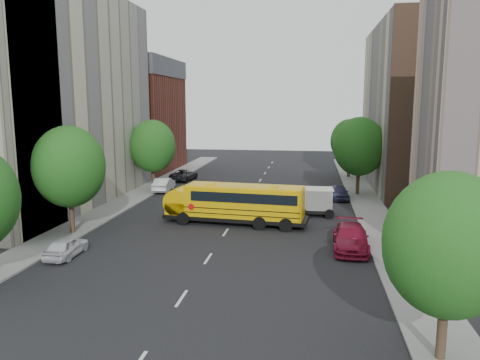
% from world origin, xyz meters
% --- Properties ---
extents(ground, '(120.00, 120.00, 0.00)m').
position_xyz_m(ground, '(0.00, 0.00, 0.00)').
color(ground, black).
rests_on(ground, ground).
extents(sidewalk_left, '(3.00, 80.00, 0.12)m').
position_xyz_m(sidewalk_left, '(-11.50, 5.00, 0.06)').
color(sidewalk_left, slate).
rests_on(sidewalk_left, ground).
extents(sidewalk_right, '(3.00, 80.00, 0.12)m').
position_xyz_m(sidewalk_right, '(11.50, 5.00, 0.06)').
color(sidewalk_right, slate).
rests_on(sidewalk_right, ground).
extents(lane_markings, '(0.15, 64.00, 0.01)m').
position_xyz_m(lane_markings, '(0.00, 10.00, 0.01)').
color(lane_markings, silver).
rests_on(lane_markings, ground).
extents(building_left_cream, '(10.00, 26.00, 20.00)m').
position_xyz_m(building_left_cream, '(-18.00, 6.00, 10.00)').
color(building_left_cream, '#BDB598').
rests_on(building_left_cream, ground).
extents(building_left_redbrick, '(10.00, 15.00, 13.00)m').
position_xyz_m(building_left_redbrick, '(-18.00, 28.00, 6.50)').
color(building_left_redbrick, maroon).
rests_on(building_left_redbrick, ground).
extents(building_right_far, '(10.00, 22.00, 18.00)m').
position_xyz_m(building_right_far, '(18.00, 20.00, 9.00)').
color(building_right_far, '#BFB795').
rests_on(building_right_far, ground).
extents(building_right_sidewall, '(10.10, 0.30, 18.00)m').
position_xyz_m(building_right_sidewall, '(18.00, 9.00, 9.00)').
color(building_right_sidewall, brown).
rests_on(building_right_sidewall, ground).
extents(street_tree_1, '(5.12, 5.12, 7.90)m').
position_xyz_m(street_tree_1, '(-11.00, -4.00, 4.95)').
color(street_tree_1, '#38281C').
rests_on(street_tree_1, ground).
extents(street_tree_2, '(4.99, 4.99, 7.71)m').
position_xyz_m(street_tree_2, '(-11.00, 14.00, 4.83)').
color(street_tree_2, '#38281C').
rests_on(street_tree_2, ground).
extents(street_tree_3, '(4.61, 4.61, 7.11)m').
position_xyz_m(street_tree_3, '(11.00, -18.00, 4.45)').
color(street_tree_3, '#38281C').
rests_on(street_tree_3, ground).
extents(street_tree_4, '(5.25, 5.25, 8.10)m').
position_xyz_m(street_tree_4, '(11.00, 14.00, 5.08)').
color(street_tree_4, '#38281C').
rests_on(street_tree_4, ground).
extents(street_tree_5, '(4.86, 4.86, 7.51)m').
position_xyz_m(street_tree_5, '(11.00, 26.00, 4.70)').
color(street_tree_5, '#38281C').
rests_on(street_tree_5, ground).
extents(school_bus, '(11.55, 3.72, 3.20)m').
position_xyz_m(school_bus, '(0.24, 0.54, 1.79)').
color(school_bus, black).
rests_on(school_bus, ground).
extents(safari_truck, '(5.63, 2.26, 2.38)m').
position_xyz_m(safari_truck, '(5.38, 4.29, 1.26)').
color(safari_truck, black).
rests_on(safari_truck, ground).
extents(parked_car_0, '(1.58, 3.76, 1.27)m').
position_xyz_m(parked_car_0, '(-8.80, -8.91, 0.64)').
color(parked_car_0, silver).
rests_on(parked_car_0, ground).
extents(parked_car_1, '(1.90, 4.63, 1.49)m').
position_xyz_m(parked_car_1, '(-9.60, 13.26, 0.75)').
color(parked_car_1, silver).
rests_on(parked_car_1, ground).
extents(parked_car_2, '(2.80, 5.21, 1.39)m').
position_xyz_m(parked_car_2, '(-9.33, 20.51, 0.69)').
color(parked_car_2, black).
rests_on(parked_car_2, ground).
extents(parked_car_3, '(2.42, 5.55, 1.59)m').
position_xyz_m(parked_car_3, '(8.80, -4.77, 0.79)').
color(parked_car_3, maroon).
rests_on(parked_car_3, ground).
extents(parked_car_4, '(1.99, 4.22, 1.40)m').
position_xyz_m(parked_car_4, '(9.01, 11.67, 0.70)').
color(parked_car_4, '#36365F').
rests_on(parked_car_4, ground).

